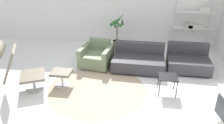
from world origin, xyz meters
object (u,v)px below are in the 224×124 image
lounge_chair (14,64)px  couch_second (188,61)px  shelf_unit (194,21)px  ottoman (62,75)px  side_table (168,78)px  potted_plant (117,35)px  armchair_red (97,57)px  couch_low (138,61)px

lounge_chair → couch_second: bearing=87.9°
shelf_unit → couch_second: bearing=-103.1°
ottoman → side_table: bearing=-0.1°
ottoman → couch_second: couch_second is taller
potted_plant → shelf_unit: size_ratio=0.70×
armchair_red → couch_second: bearing=-169.6°
ottoman → shelf_unit: 4.64m
armchair_red → couch_low: armchair_red is taller
armchair_red → shelf_unit: 3.46m
lounge_chair → armchair_red: (1.50, 1.62, -0.44)m
couch_low → potted_plant: (-0.76, 1.39, 0.26)m
couch_low → side_table: couch_low is taller
lounge_chair → couch_low: size_ratio=0.83×
lounge_chair → side_table: 3.41m
side_table → potted_plant: potted_plant is taller
couch_second → shelf_unit: 1.82m
side_table → potted_plant: bearing=119.3°
potted_plant → side_table: bearing=-60.7°
ottoman → lounge_chair: bearing=-154.9°
couch_low → armchair_red: bearing=-0.2°
ottoman → couch_second: (3.15, 1.30, -0.04)m
lounge_chair → shelf_unit: 5.55m
side_table → shelf_unit: bearing=70.3°
ottoman → potted_plant: 2.77m
ottoman → armchair_red: (0.61, 1.21, -0.01)m
lounge_chair → armchair_red: lounge_chair is taller
side_table → potted_plant: size_ratio=0.35×
ottoman → couch_second: 3.41m
ottoman → shelf_unit: shelf_unit is taller
armchair_red → potted_plant: potted_plant is taller
lounge_chair → shelf_unit: size_ratio=0.67×
ottoman → couch_second: size_ratio=0.42×
ottoman → couch_low: 2.14m
lounge_chair → ottoman: size_ratio=2.48×
couch_second → side_table: bearing=64.7°
ottoman → potted_plant: size_ratio=0.39×
ottoman → couch_second: bearing=22.4°
shelf_unit → potted_plant: bearing=-171.5°
lounge_chair → side_table: lounge_chair is taller
potted_plant → ottoman: bearing=-112.2°
armchair_red → couch_low: 1.19m
couch_second → ottoman: bearing=24.3°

